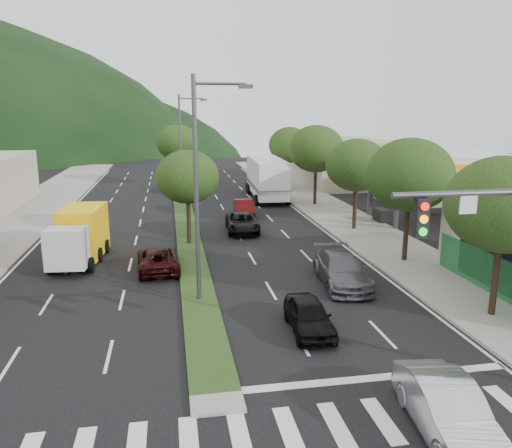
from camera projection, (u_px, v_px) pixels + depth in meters
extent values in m
plane|color=black|center=(216.00, 397.00, 15.14)|extent=(160.00, 160.00, 0.00)
cube|color=gray|center=(338.00, 215.00, 41.25)|extent=(5.00, 90.00, 0.15)
cube|color=gray|center=(9.00, 227.00, 36.95)|extent=(6.00, 90.00, 0.15)
cube|color=#203E16|center=(184.00, 214.00, 42.03)|extent=(1.60, 56.00, 0.12)
cube|color=silver|center=(223.00, 438.00, 13.22)|extent=(19.00, 2.20, 0.01)
cylinder|color=#47494C|center=(495.00, 193.00, 13.59)|extent=(6.00, 0.18, 0.18)
cube|color=black|center=(421.00, 218.00, 13.21)|extent=(0.35, 0.25, 1.05)
cube|color=silver|center=(434.00, 158.00, 38.38)|extent=(12.00, 8.00, 0.50)
cube|color=#FFA30D|center=(433.00, 162.00, 38.45)|extent=(12.20, 8.20, 0.50)
cylinder|color=#47494C|center=(397.00, 199.00, 35.90)|extent=(0.36, 0.36, 4.60)
cylinder|color=#47494C|center=(497.00, 196.00, 37.24)|extent=(0.36, 0.36, 4.60)
cylinder|color=#47494C|center=(370.00, 189.00, 40.70)|extent=(0.36, 0.36, 4.60)
cylinder|color=#47494C|center=(460.00, 186.00, 42.05)|extent=(0.36, 0.36, 4.60)
cube|color=black|center=(381.00, 216.00, 38.68)|extent=(0.80, 1.60, 1.10)
cube|color=black|center=(475.00, 212.00, 40.03)|extent=(0.80, 1.60, 1.10)
cube|color=#B3AA8E|center=(342.00, 161.00, 60.13)|extent=(10.00, 16.00, 5.20)
cylinder|color=black|center=(496.00, 273.00, 20.57)|extent=(0.28, 0.28, 3.64)
ellipsoid|color=#183311|center=(503.00, 204.00, 19.94)|extent=(4.60, 4.60, 3.91)
cylinder|color=black|center=(406.00, 227.00, 28.24)|extent=(0.28, 0.28, 3.81)
ellipsoid|color=#183311|center=(410.00, 175.00, 27.58)|extent=(4.80, 4.80, 4.08)
cylinder|color=black|center=(355.00, 204.00, 35.95)|extent=(0.28, 0.28, 3.58)
ellipsoid|color=#183311|center=(357.00, 165.00, 35.33)|extent=(4.40, 4.40, 3.74)
cylinder|color=black|center=(315.00, 183.00, 45.52)|extent=(0.28, 0.28, 3.92)
ellipsoid|color=#183311|center=(316.00, 149.00, 44.84)|extent=(5.00, 5.00, 4.25)
cylinder|color=black|center=(289.00, 171.00, 55.15)|extent=(0.28, 0.28, 3.70)
ellipsoid|color=#183311|center=(290.00, 145.00, 54.51)|extent=(4.60, 4.60, 3.91)
cylinder|color=black|center=(189.00, 218.00, 32.04)|extent=(0.28, 0.28, 3.36)
ellipsoid|color=#183311|center=(187.00, 177.00, 31.45)|extent=(4.00, 4.00, 3.40)
cylinder|color=black|center=(179.00, 169.00, 56.97)|extent=(0.28, 0.28, 3.81)
ellipsoid|color=#183311|center=(178.00, 143.00, 56.31)|extent=(4.80, 4.80, 4.08)
cylinder|color=#47494C|center=(196.00, 193.00, 21.72)|extent=(0.20, 0.20, 10.00)
cylinder|color=#47494C|center=(220.00, 84.00, 20.90)|extent=(2.20, 0.12, 0.12)
cube|color=#47494C|center=(246.00, 86.00, 21.10)|extent=(0.60, 0.25, 0.18)
cylinder|color=#47494C|center=(181.00, 150.00, 45.74)|extent=(0.20, 0.20, 10.00)
cylinder|color=#47494C|center=(191.00, 99.00, 44.92)|extent=(2.20, 0.12, 0.12)
cube|color=#47494C|center=(204.00, 100.00, 45.12)|extent=(0.60, 0.25, 0.18)
imported|color=silver|center=(447.00, 410.00, 13.22)|extent=(2.04, 4.60, 1.47)
imported|color=black|center=(158.00, 259.00, 27.05)|extent=(2.43, 4.73, 1.28)
imported|color=black|center=(309.00, 316.00, 19.52)|extent=(1.66, 3.86, 1.30)
imported|color=#55555B|center=(342.00, 270.00, 24.82)|extent=(2.64, 5.49, 1.54)
imported|color=#470C0B|center=(244.00, 209.00, 40.70)|extent=(1.79, 4.39, 1.42)
imported|color=black|center=(242.00, 223.00, 35.76)|extent=(2.47, 4.91, 1.33)
cube|color=silver|center=(67.00, 248.00, 26.06)|extent=(2.16, 1.67, 2.13)
cube|color=yellow|center=(84.00, 231.00, 29.37)|extent=(2.49, 4.08, 2.87)
cube|color=black|center=(82.00, 254.00, 28.90)|extent=(2.36, 5.53, 0.28)
cylinder|color=black|center=(91.00, 265.00, 26.75)|extent=(0.36, 0.86, 0.83)
cylinder|color=black|center=(50.00, 266.00, 26.59)|extent=(0.36, 0.86, 0.83)
cylinder|color=black|center=(99.00, 255.00, 28.71)|extent=(0.36, 0.86, 0.83)
cylinder|color=black|center=(61.00, 255.00, 28.55)|extent=(0.36, 0.86, 0.83)
cylinder|color=black|center=(106.00, 246.00, 30.50)|extent=(0.36, 0.86, 0.83)
cylinder|color=black|center=(71.00, 247.00, 30.34)|extent=(0.36, 0.86, 0.83)
cube|color=white|center=(267.00, 176.00, 49.23)|extent=(3.36, 10.41, 3.43)
cube|color=slate|center=(267.00, 185.00, 49.42)|extent=(3.42, 10.41, 0.40)
cylinder|color=black|center=(248.00, 188.00, 53.42)|extent=(0.45, 1.05, 1.03)
cylinder|color=black|center=(274.00, 187.00, 53.76)|extent=(0.45, 1.05, 1.03)
cylinder|color=black|center=(249.00, 189.00, 52.22)|extent=(0.45, 1.05, 1.03)
cylinder|color=black|center=(276.00, 189.00, 52.57)|extent=(0.45, 1.05, 1.03)
cylinder|color=black|center=(257.00, 200.00, 45.85)|extent=(0.45, 1.05, 1.03)
cylinder|color=black|center=(288.00, 199.00, 46.20)|extent=(0.45, 1.05, 1.03)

